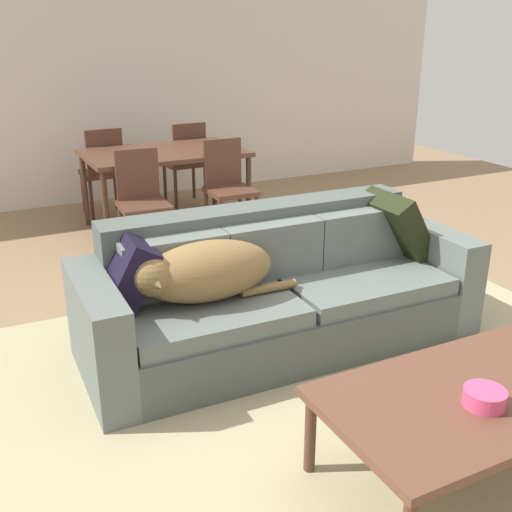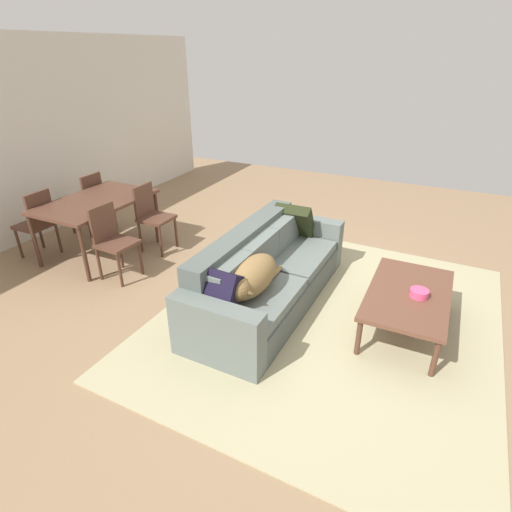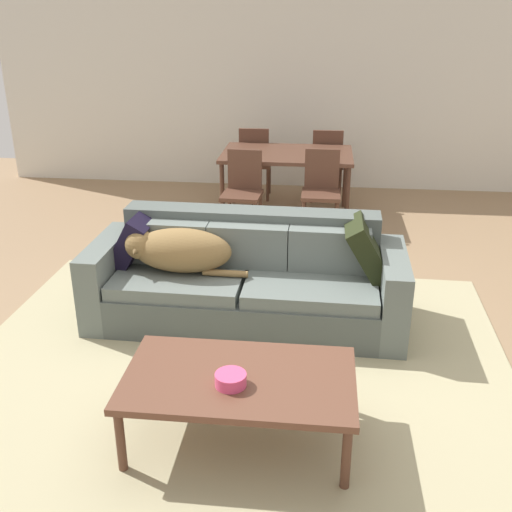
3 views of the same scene
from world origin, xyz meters
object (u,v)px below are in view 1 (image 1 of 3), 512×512
Objects in this scene: dining_chair_near_left at (142,198)px; dining_chair_near_right at (228,184)px; dog_on_left_cushion at (202,272)px; throw_pillow_by_left_arm at (126,273)px; coffee_table at (472,400)px; bowl_on_coffee_table at (484,398)px; dining_chair_far_right at (186,159)px; throw_pillow_by_right_arm at (396,225)px; dining_table at (164,157)px; dining_chair_far_left at (103,168)px; couch at (277,294)px.

dining_chair_near_right is (0.81, 0.07, 0.01)m from dining_chair_near_left.
dining_chair_near_left is at bearing 84.09° from dog_on_left_cushion.
throw_pillow_by_left_arm is at bearing -127.62° from dining_chair_near_right.
throw_pillow_by_left_arm is 1.84m from coffee_table.
dining_chair_far_right reaches higher than bowl_on_coffee_table.
coffee_table is 0.12m from bowl_on_coffee_table.
bowl_on_coffee_table is at bearing -110.51° from coffee_table.
dining_chair_far_right reaches higher than throw_pillow_by_left_arm.
throw_pillow_by_right_arm is 0.30× the size of dining_table.
dining_chair_near_right is at bearing 83.17° from coffee_table.
throw_pillow_by_right_arm is at bearing -1.20° from throw_pillow_by_left_arm.
dining_chair_far_left is (-0.39, 4.64, 0.04)m from bowl_on_coffee_table.
bowl_on_coffee_table is 4.03m from dining_table.
dining_chair_far_right is at bearing 58.91° from dining_chair_near_left.
dining_chair_near_right is 0.99× the size of dining_chair_far_left.
throw_pillow_by_right_arm is 0.35× the size of coffee_table.
couch is at bearing 93.98° from dining_chair_far_left.
throw_pillow_by_left_arm is (-0.38, 0.15, 0.01)m from dog_on_left_cushion.
dining_chair_near_right is (-0.36, 1.90, -0.11)m from throw_pillow_by_right_arm.
throw_pillow_by_right_arm is (1.79, -0.04, 0.02)m from throw_pillow_by_left_arm.
dining_chair_far_left is (-0.44, 0.62, -0.18)m from dining_table.
coffee_table is 1.41× the size of dining_chair_far_right.
dining_chair_near_left is at bearing 70.94° from throw_pillow_by_left_arm.
dog_on_left_cushion is 3.20m from dining_chair_far_left.
throw_pillow_by_right_arm is 3.12m from dining_chair_far_right.
couch is 2.01m from dining_chair_near_right.
dining_chair_far_right reaches higher than dog_on_left_cushion.
dining_chair_near_left is at bearing -175.31° from dining_chair_near_right.
dining_table is 0.78m from dining_chair_far_left.
bowl_on_coffee_table is at bearing 93.48° from dining_chair_far_left.
couch is 2.70× the size of dining_chair_near_left.
dining_table is 1.64× the size of dining_chair_near_left.
dining_chair_far_right is (0.06, 1.20, -0.00)m from dining_chair_near_right.
dining_chair_near_left is 0.99× the size of dining_chair_far_right.
dining_chair_near_left reaches higher than throw_pillow_by_right_arm.
coffee_table is (-0.76, -1.47, -0.23)m from throw_pillow_by_right_arm.
throw_pillow_by_right_arm is at bearing 3.14° from couch.
dog_on_left_cushion is 1.58m from bowl_on_coffee_table.
bowl_on_coffee_table is 0.12× the size of dining_table.
coffee_table is at bearing -117.41° from throw_pillow_by_right_arm.
bowl_on_coffee_table is at bearing -84.95° from couch.
bowl_on_coffee_table is (1.00, -1.59, -0.13)m from throw_pillow_by_left_arm.
dining_table reaches higher than bowl_on_coffee_table.
dining_chair_near_left is at bearing -123.51° from dining_table.
throw_pillow_by_left_arm reaches higher than coffee_table.
dining_chair_far_left reaches higher than dining_table.
dining_chair_far_right reaches higher than throw_pillow_by_right_arm.
throw_pillow_by_left_arm is at bearing -105.64° from dining_chair_near_left.
throw_pillow_by_left_arm is 0.43× the size of dining_chair_far_left.
dog_on_left_cushion reaches higher than coffee_table.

